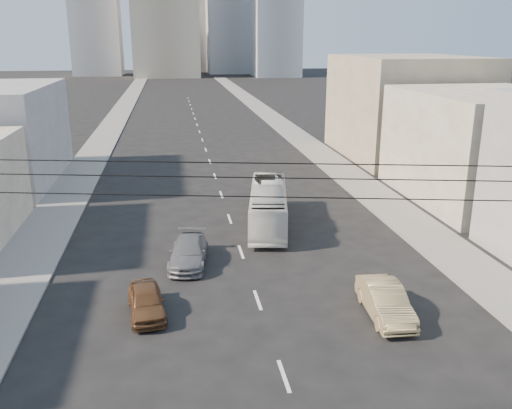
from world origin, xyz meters
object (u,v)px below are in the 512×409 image
object	(u,v)px
sedan_brown	(146,301)
sedan_tan	(385,301)
sedan_grey	(189,252)
city_bus	(268,205)

from	to	relation	value
sedan_brown	sedan_tan	world-z (taller)	sedan_tan
sedan_tan	sedan_grey	xyz separation A→B (m)	(-8.26, 7.12, -0.04)
sedan_tan	city_bus	bearing A→B (deg)	106.00
sedan_grey	sedan_tan	bearing A→B (deg)	-33.14
city_bus	sedan_tan	xyz separation A→B (m)	(2.90, -12.72, -0.62)
sedan_brown	sedan_grey	size ratio (longest dim) A/B	0.80
city_bus	sedan_grey	xyz separation A→B (m)	(-5.36, -5.60, -0.66)
city_bus	sedan_brown	bearing A→B (deg)	-113.62
sedan_tan	sedan_grey	world-z (taller)	sedan_tan
sedan_brown	sedan_grey	bearing A→B (deg)	62.01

